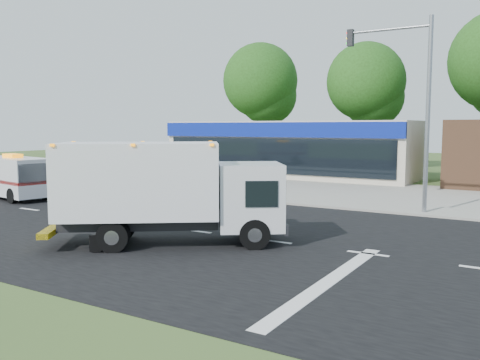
# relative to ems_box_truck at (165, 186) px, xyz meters

# --- Properties ---
(ground) EXTENTS (120.00, 120.00, 0.00)m
(ground) POSITION_rel_ems_box_truck_xyz_m (2.72, 2.01, -1.81)
(ground) COLOR #385123
(ground) RESTS_ON ground
(road_asphalt) EXTENTS (60.00, 14.00, 0.02)m
(road_asphalt) POSITION_rel_ems_box_truck_xyz_m (2.72, 2.01, -1.80)
(road_asphalt) COLOR black
(road_asphalt) RESTS_ON ground
(sidewalk) EXTENTS (60.00, 2.40, 0.12)m
(sidewalk) POSITION_rel_ems_box_truck_xyz_m (2.72, 10.21, -1.75)
(sidewalk) COLOR gray
(sidewalk) RESTS_ON ground
(parking_apron) EXTENTS (60.00, 9.00, 0.02)m
(parking_apron) POSITION_rel_ems_box_truck_xyz_m (2.72, 16.01, -1.80)
(parking_apron) COLOR gray
(parking_apron) RESTS_ON ground
(lane_markings) EXTENTS (55.20, 7.00, 0.01)m
(lane_markings) POSITION_rel_ems_box_truck_xyz_m (4.07, 0.66, -1.79)
(lane_markings) COLOR silver
(lane_markings) RESTS_ON road_asphalt
(ems_box_truck) EXTENTS (7.03, 5.87, 3.14)m
(ems_box_truck) POSITION_rel_ems_box_truck_xyz_m (0.00, 0.00, 0.00)
(ems_box_truck) COLOR black
(ems_box_truck) RESTS_ON ground
(emergency_worker) EXTENTS (0.73, 0.58, 1.85)m
(emergency_worker) POSITION_rel_ems_box_truck_xyz_m (-2.56, 0.57, -0.90)
(emergency_worker) COLOR #C9BB86
(emergency_worker) RESTS_ON ground
(ambulance_van) EXTENTS (5.04, 2.64, 2.26)m
(ambulance_van) POSITION_rel_ems_box_truck_xyz_m (-12.75, 3.77, -0.67)
(ambulance_van) COLOR silver
(ambulance_van) RESTS_ON ground
(retail_strip_mall) EXTENTS (18.00, 6.20, 4.00)m
(retail_strip_mall) POSITION_rel_ems_box_truck_xyz_m (-6.28, 21.94, 0.20)
(retail_strip_mall) COLOR beige
(retail_strip_mall) RESTS_ON ground
(traffic_signal_pole) EXTENTS (3.51, 0.25, 8.00)m
(traffic_signal_pole) POSITION_rel_ems_box_truck_xyz_m (5.07, 9.61, 3.11)
(traffic_signal_pole) COLOR gray
(traffic_signal_pole) RESTS_ON ground
(background_trees) EXTENTS (36.77, 7.39, 12.10)m
(background_trees) POSITION_rel_ems_box_truck_xyz_m (1.87, 30.17, 5.57)
(background_trees) COLOR #332114
(background_trees) RESTS_ON ground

